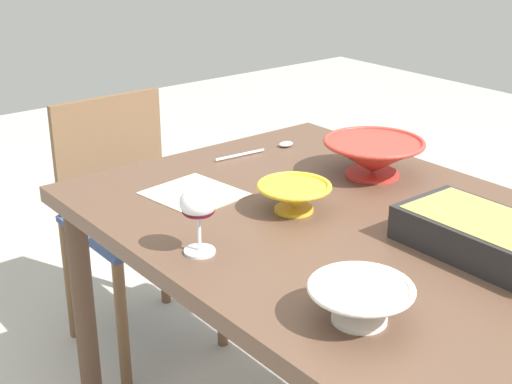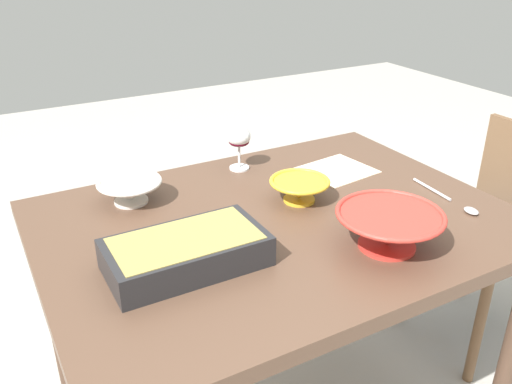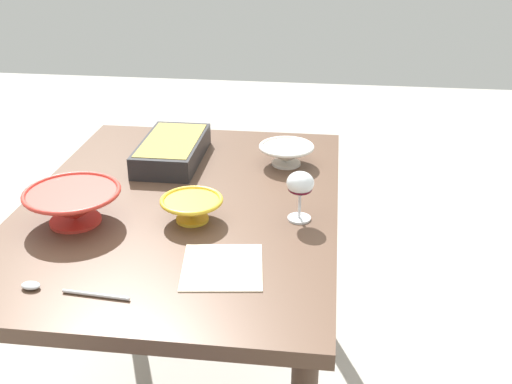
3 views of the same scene
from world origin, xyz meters
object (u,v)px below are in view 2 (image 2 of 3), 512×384
(chair, at_px, (497,227))
(small_bowl, at_px, (130,190))
(dining_table, at_px, (277,246))
(wine_glass, at_px, (239,140))
(napkin, at_px, (337,170))
(serving_bowl, at_px, (389,228))
(serving_spoon, at_px, (457,203))
(casserole_dish, at_px, (186,251))
(mixing_bowl, at_px, (299,189))

(chair, xyz_separation_m, small_bowl, (-1.27, 0.26, 0.34))
(dining_table, xyz_separation_m, wine_glass, (0.06, 0.34, 0.19))
(napkin, bearing_deg, serving_bowl, -112.12)
(chair, distance_m, serving_spoon, 0.61)
(casserole_dish, height_order, mixing_bowl, casserole_dish)
(chair, bearing_deg, serving_bowl, -161.51)
(wine_glass, height_order, small_bowl, wine_glass)
(casserole_dish, bearing_deg, mixing_bowl, 21.05)
(dining_table, distance_m, chair, 0.98)
(dining_table, relative_size, casserole_dish, 3.43)
(small_bowl, bearing_deg, serving_bowl, -48.78)
(small_bowl, xyz_separation_m, serving_spoon, (0.78, -0.45, -0.03))
(chair, relative_size, casserole_dish, 2.33)
(serving_bowl, bearing_deg, serving_spoon, 13.33)
(chair, distance_m, mixing_bowl, 0.92)
(wine_glass, xyz_separation_m, casserole_dish, (-0.36, -0.44, -0.06))
(wine_glass, distance_m, serving_spoon, 0.66)
(serving_spoon, bearing_deg, small_bowl, 149.85)
(small_bowl, bearing_deg, casserole_dish, -88.01)
(serving_spoon, xyz_separation_m, napkin, (-0.14, 0.35, -0.01))
(casserole_dish, relative_size, serving_bowl, 1.38)
(wine_glass, height_order, casserole_dish, wine_glass)
(serving_bowl, xyz_separation_m, napkin, (0.17, 0.43, -0.05))
(dining_table, bearing_deg, small_bowl, 138.21)
(mixing_bowl, height_order, serving_spoon, mixing_bowl)
(napkin, bearing_deg, small_bowl, 171.14)
(dining_table, xyz_separation_m, casserole_dish, (-0.30, -0.10, 0.13))
(wine_glass, relative_size, napkin, 0.68)
(wine_glass, height_order, napkin, wine_glass)
(mixing_bowl, bearing_deg, wine_glass, 98.18)
(serving_bowl, bearing_deg, chair, 18.49)
(chair, bearing_deg, mixing_bowl, 177.38)
(dining_table, xyz_separation_m, small_bowl, (-0.31, 0.28, 0.13))
(dining_table, height_order, serving_bowl, serving_bowl)
(wine_glass, xyz_separation_m, small_bowl, (-0.37, -0.07, -0.06))
(mixing_bowl, xyz_separation_m, serving_spoon, (0.37, -0.23, -0.03))
(chair, xyz_separation_m, mixing_bowl, (-0.85, 0.04, 0.34))
(napkin, bearing_deg, casserole_dish, -156.22)
(chair, xyz_separation_m, wine_glass, (-0.89, 0.32, 0.40))
(chair, height_order, mixing_bowl, mixing_bowl)
(casserole_dish, xyz_separation_m, napkin, (0.62, 0.27, -0.04))
(dining_table, xyz_separation_m, serving_spoon, (0.47, -0.18, 0.09))
(wine_glass, distance_m, casserole_dish, 0.57)
(wine_glass, bearing_deg, dining_table, -100.52)
(casserole_dish, relative_size, small_bowl, 1.98)
(chair, distance_m, serving_bowl, 0.92)
(small_bowl, relative_size, serving_bowl, 0.70)
(mixing_bowl, height_order, serving_bowl, serving_bowl)
(wine_glass, bearing_deg, casserole_dish, -129.35)
(small_bowl, bearing_deg, chair, -11.54)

